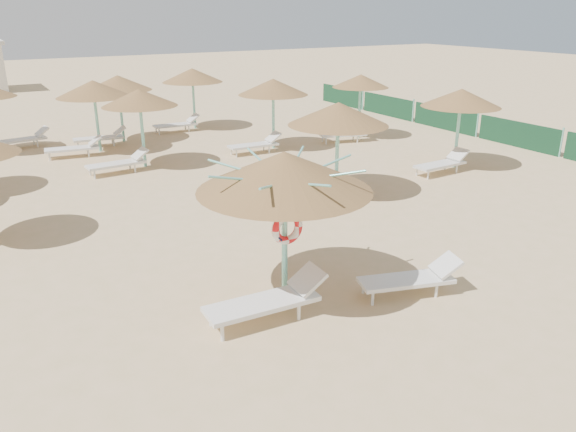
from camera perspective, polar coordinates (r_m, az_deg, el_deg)
ground at (r=11.06m, az=0.40°, el=-7.70°), size 120.00×120.00×0.00m
main_palapa at (r=9.97m, az=-0.37°, el=4.49°), size 3.18×3.18×2.85m
lounger_main_a at (r=9.99m, az=-1.89°, el=-8.50°), size 2.22×0.75×0.80m
lounger_main_b at (r=11.09m, az=12.54°, el=-6.16°), size 2.05×1.13×0.71m
palapa_field at (r=20.06m, az=-12.78°, el=11.60°), size 20.08×14.17×2.72m
windbreak_fence at (r=26.81m, az=15.69°, el=9.51°), size 0.08×19.84×1.10m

